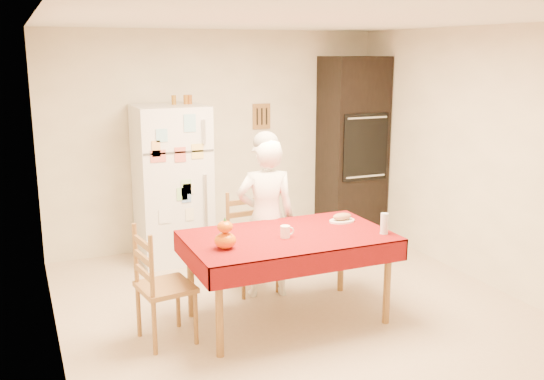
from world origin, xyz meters
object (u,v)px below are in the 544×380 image
dining_table (288,243)px  chair_left (158,282)px  oven_cabinet (352,148)px  wine_glass (384,224)px  refrigerator (172,184)px  seated_woman (266,218)px  chair_far (250,238)px  bread_plate (342,221)px  pumpkin_lower (225,240)px  coffee_mug (285,232)px

dining_table → chair_left: size_ratio=1.79×
oven_cabinet → dining_table: size_ratio=1.29×
dining_table → wine_glass: bearing=-21.0°
dining_table → chair_left: 1.12m
refrigerator → seated_woman: refrigerator is taller
chair_far → seated_woman: bearing=-75.3°
refrigerator → seated_woman: (0.54, -1.36, -0.10)m
seated_woman → bread_plate: size_ratio=6.25×
dining_table → seated_woman: 0.59m
dining_table → seated_woman: (0.05, 0.59, 0.06)m
refrigerator → chair_left: size_ratio=1.79×
oven_cabinet → dining_table: oven_cabinet is taller
seated_woman → pumpkin_lower: (-0.64, -0.72, 0.08)m
seated_woman → bread_plate: bearing=156.5°
refrigerator → bread_plate: size_ratio=7.08×
coffee_mug → bread_plate: size_ratio=0.42×
dining_table → oven_cabinet: bearing=48.2°
chair_left → wine_glass: (1.86, -0.31, 0.34)m
chair_far → wine_glass: chair_far is taller
pumpkin_lower → wine_glass: (1.35, -0.16, 0.02)m
refrigerator → coffee_mug: bearing=-77.6°
chair_far → chair_left: size_ratio=1.00×
chair_left → coffee_mug: size_ratio=9.50×
oven_cabinet → wine_glass: (-1.03, -2.28, -0.25)m
refrigerator → pumpkin_lower: bearing=-92.8°
chair_far → wine_glass: 1.39m
seated_woman → coffee_mug: size_ratio=15.00×
pumpkin_lower → bread_plate: size_ratio=0.71×
refrigerator → chair_far: bearing=-67.9°
refrigerator → oven_cabinet: (2.28, 0.05, 0.25)m
oven_cabinet → dining_table: (-1.79, -1.99, -0.41)m
coffee_mug → bread_plate: 0.70m
pumpkin_lower → wine_glass: 1.36m
seated_woman → coffee_mug: 0.66m
wine_glass → refrigerator: bearing=119.2°
chair_far → pumpkin_lower: size_ratio=5.56×
chair_far → coffee_mug: (-0.02, -0.87, 0.30)m
seated_woman → wine_glass: seated_woman is taller
refrigerator → oven_cabinet: 2.29m
coffee_mug → refrigerator: bearing=102.4°
pumpkin_lower → coffee_mug: bearing=7.5°
refrigerator → wine_glass: bearing=-60.8°
oven_cabinet → chair_left: size_ratio=2.32×
chair_far → refrigerator: bearing=107.4°
chair_far → coffee_mug: size_ratio=9.50×
refrigerator → chair_far: size_ratio=1.79×
refrigerator → dining_table: 2.02m
chair_far → bread_plate: bearing=-49.6°
oven_cabinet → pumpkin_lower: bearing=-138.2°
dining_table → coffee_mug: coffee_mug is taller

